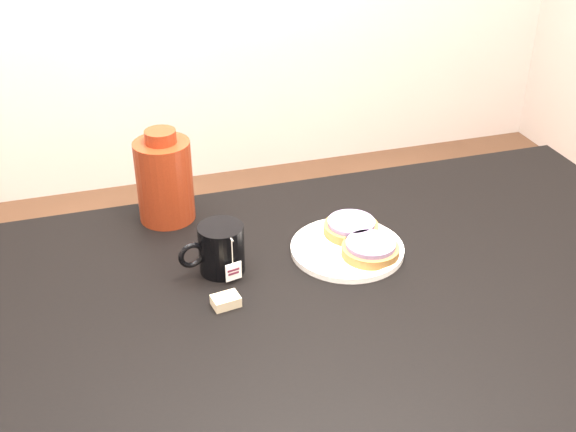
{
  "coord_description": "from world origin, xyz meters",
  "views": [
    {
      "loc": [
        -0.37,
        -0.89,
        1.48
      ],
      "look_at": [
        -0.03,
        0.21,
        0.81
      ],
      "focal_mm": 45.0,
      "sensor_mm": 36.0,
      "label": 1
    }
  ],
  "objects_px": {
    "plate": "(347,248)",
    "bagel_front": "(370,249)",
    "bagel_package": "(164,179)",
    "table": "(342,344)",
    "teabag_pouch": "(226,301)",
    "bagel_back": "(351,227)",
    "mug": "(220,248)"
  },
  "relations": [
    {
      "from": "bagel_front",
      "to": "bagel_package",
      "type": "bearing_deg",
      "value": 141.32
    },
    {
      "from": "bagel_front",
      "to": "mug",
      "type": "relative_size",
      "value": 1.01
    },
    {
      "from": "bagel_back",
      "to": "bagel_front",
      "type": "bearing_deg",
      "value": -86.19
    },
    {
      "from": "table",
      "to": "teabag_pouch",
      "type": "bearing_deg",
      "value": 162.67
    },
    {
      "from": "bagel_package",
      "to": "teabag_pouch",
      "type": "bearing_deg",
      "value": -81.63
    },
    {
      "from": "plate",
      "to": "bagel_front",
      "type": "xyz_separation_m",
      "value": [
        0.03,
        -0.04,
        0.02
      ]
    },
    {
      "from": "bagel_front",
      "to": "mug",
      "type": "xyz_separation_m",
      "value": [
        -0.27,
        0.05,
        0.02
      ]
    },
    {
      "from": "plate",
      "to": "bagel_back",
      "type": "xyz_separation_m",
      "value": [
        0.02,
        0.04,
        0.02
      ]
    },
    {
      "from": "bagel_front",
      "to": "teabag_pouch",
      "type": "relative_size",
      "value": 2.9
    },
    {
      "from": "plate",
      "to": "bagel_front",
      "type": "distance_m",
      "value": 0.05
    },
    {
      "from": "table",
      "to": "bagel_back",
      "type": "distance_m",
      "value": 0.24
    },
    {
      "from": "bagel_front",
      "to": "mug",
      "type": "distance_m",
      "value": 0.27
    },
    {
      "from": "plate",
      "to": "teabag_pouch",
      "type": "xyz_separation_m",
      "value": [
        -0.25,
        -0.09,
        0.0
      ]
    },
    {
      "from": "plate",
      "to": "mug",
      "type": "relative_size",
      "value": 1.63
    },
    {
      "from": "plate",
      "to": "bagel_back",
      "type": "distance_m",
      "value": 0.05
    },
    {
      "from": "table",
      "to": "plate",
      "type": "bearing_deg",
      "value": 66.82
    },
    {
      "from": "mug",
      "to": "teabag_pouch",
      "type": "distance_m",
      "value": 0.11
    },
    {
      "from": "bagel_back",
      "to": "bagel_package",
      "type": "relative_size",
      "value": 0.69
    },
    {
      "from": "bagel_package",
      "to": "bagel_front",
      "type": "bearing_deg",
      "value": -38.68
    },
    {
      "from": "plate",
      "to": "mug",
      "type": "distance_m",
      "value": 0.24
    },
    {
      "from": "bagel_back",
      "to": "table",
      "type": "bearing_deg",
      "value": -114.55
    },
    {
      "from": "plate",
      "to": "mug",
      "type": "height_order",
      "value": "mug"
    },
    {
      "from": "teabag_pouch",
      "to": "bagel_package",
      "type": "xyz_separation_m",
      "value": [
        -0.05,
        0.32,
        0.08
      ]
    },
    {
      "from": "mug",
      "to": "bagel_back",
      "type": "bearing_deg",
      "value": -5.61
    },
    {
      "from": "table",
      "to": "teabag_pouch",
      "type": "distance_m",
      "value": 0.22
    },
    {
      "from": "table",
      "to": "bagel_package",
      "type": "height_order",
      "value": "bagel_package"
    },
    {
      "from": "teabag_pouch",
      "to": "bagel_package",
      "type": "bearing_deg",
      "value": 98.37
    },
    {
      "from": "table",
      "to": "bagel_back",
      "type": "height_order",
      "value": "bagel_back"
    },
    {
      "from": "bagel_back",
      "to": "bagel_package",
      "type": "bearing_deg",
      "value": 150.68
    },
    {
      "from": "table",
      "to": "bagel_package",
      "type": "xyz_separation_m",
      "value": [
        -0.23,
        0.38,
        0.17
      ]
    },
    {
      "from": "plate",
      "to": "teabag_pouch",
      "type": "distance_m",
      "value": 0.27
    },
    {
      "from": "bagel_front",
      "to": "mug",
      "type": "bearing_deg",
      "value": 169.62
    }
  ]
}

